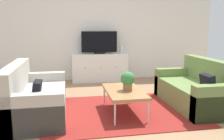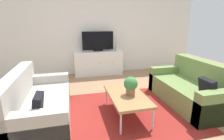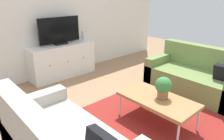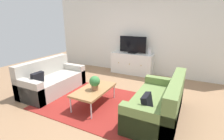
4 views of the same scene
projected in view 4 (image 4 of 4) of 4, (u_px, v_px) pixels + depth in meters
ground_plane at (99, 100)px, 3.95m from camera, size 10.00×10.00×0.00m
wall_back at (136, 34)px, 5.72m from camera, size 6.40×0.12×2.70m
area_rug at (96, 103)px, 3.82m from camera, size 2.50×1.90×0.01m
couch_left_side at (51, 81)px, 4.40m from camera, size 0.85×1.68×0.84m
couch_right_side at (160, 105)px, 3.16m from camera, size 0.85×1.68×0.84m
coffee_table at (94, 90)px, 3.61m from camera, size 0.58×1.07×0.40m
potted_plant at (95, 82)px, 3.50m from camera, size 0.23×0.23×0.31m
tv_console at (132, 64)px, 5.79m from camera, size 1.45×0.47×0.73m
flat_screen_tv at (133, 45)px, 5.61m from camera, size 0.93×0.16×0.58m
glass_vase at (150, 52)px, 5.39m from camera, size 0.11×0.11×0.21m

